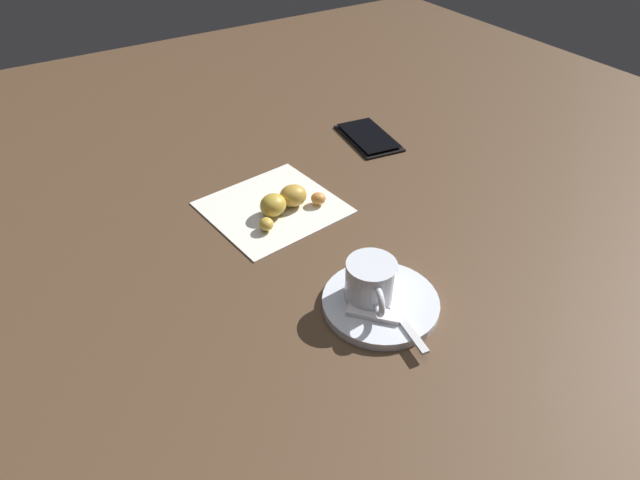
{
  "coord_description": "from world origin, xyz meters",
  "views": [
    {
      "loc": [
        -0.48,
        0.3,
        0.45
      ],
      "look_at": [
        -0.02,
        0.01,
        0.02
      ],
      "focal_mm": 30.31,
      "sensor_mm": 36.0,
      "label": 1
    }
  ],
  "objects_px": {
    "sugar_packet": "(373,314)",
    "cell_phone": "(368,137)",
    "saucer": "(379,304)",
    "croissant": "(285,202)",
    "espresso_cup": "(371,281)",
    "teaspoon": "(383,295)",
    "napkin": "(273,207)"
  },
  "relations": [
    {
      "from": "saucer",
      "to": "espresso_cup",
      "type": "height_order",
      "value": "espresso_cup"
    },
    {
      "from": "espresso_cup",
      "to": "napkin",
      "type": "distance_m",
      "value": 0.24
    },
    {
      "from": "espresso_cup",
      "to": "sugar_packet",
      "type": "height_order",
      "value": "espresso_cup"
    },
    {
      "from": "espresso_cup",
      "to": "napkin",
      "type": "xyz_separation_m",
      "value": [
        0.23,
        0.0,
        -0.03
      ]
    },
    {
      "from": "napkin",
      "to": "croissant",
      "type": "distance_m",
      "value": 0.03
    },
    {
      "from": "teaspoon",
      "to": "croissant",
      "type": "height_order",
      "value": "croissant"
    },
    {
      "from": "cell_phone",
      "to": "napkin",
      "type": "bearing_deg",
      "value": 111.66
    },
    {
      "from": "saucer",
      "to": "sugar_packet",
      "type": "height_order",
      "value": "sugar_packet"
    },
    {
      "from": "sugar_packet",
      "to": "croissant",
      "type": "distance_m",
      "value": 0.24
    },
    {
      "from": "sugar_packet",
      "to": "croissant",
      "type": "bearing_deg",
      "value": 132.1
    },
    {
      "from": "saucer",
      "to": "cell_phone",
      "type": "height_order",
      "value": "saucer"
    },
    {
      "from": "croissant",
      "to": "espresso_cup",
      "type": "bearing_deg",
      "value": 178.02
    },
    {
      "from": "sugar_packet",
      "to": "cell_phone",
      "type": "height_order",
      "value": "sugar_packet"
    },
    {
      "from": "napkin",
      "to": "croissant",
      "type": "xyz_separation_m",
      "value": [
        -0.02,
        -0.01,
        0.02
      ]
    },
    {
      "from": "teaspoon",
      "to": "croissant",
      "type": "bearing_deg",
      "value": 1.76
    },
    {
      "from": "espresso_cup",
      "to": "napkin",
      "type": "bearing_deg",
      "value": 0.63
    },
    {
      "from": "napkin",
      "to": "teaspoon",
      "type": "bearing_deg",
      "value": -176.01
    },
    {
      "from": "napkin",
      "to": "saucer",
      "type": "bearing_deg",
      "value": -177.78
    },
    {
      "from": "saucer",
      "to": "teaspoon",
      "type": "bearing_deg",
      "value": -71.89
    },
    {
      "from": "croissant",
      "to": "cell_phone",
      "type": "height_order",
      "value": "croissant"
    },
    {
      "from": "saucer",
      "to": "napkin",
      "type": "bearing_deg",
      "value": 2.22
    },
    {
      "from": "cell_phone",
      "to": "croissant",
      "type": "bearing_deg",
      "value": 116.31
    },
    {
      "from": "teaspoon",
      "to": "croissant",
      "type": "xyz_separation_m",
      "value": [
        0.22,
        0.01,
        0.0
      ]
    },
    {
      "from": "saucer",
      "to": "sugar_packet",
      "type": "relative_size",
      "value": 2.28
    },
    {
      "from": "saucer",
      "to": "cell_phone",
      "type": "distance_m",
      "value": 0.41
    },
    {
      "from": "espresso_cup",
      "to": "croissant",
      "type": "xyz_separation_m",
      "value": [
        0.21,
        -0.01,
        -0.02
      ]
    },
    {
      "from": "saucer",
      "to": "cell_phone",
      "type": "relative_size",
      "value": 0.97
    },
    {
      "from": "saucer",
      "to": "napkin",
      "type": "xyz_separation_m",
      "value": [
        0.24,
        0.01,
        -0.0
      ]
    },
    {
      "from": "sugar_packet",
      "to": "cell_phone",
      "type": "bearing_deg",
      "value": 101.58
    },
    {
      "from": "saucer",
      "to": "croissant",
      "type": "bearing_deg",
      "value": -0.14
    },
    {
      "from": "espresso_cup",
      "to": "croissant",
      "type": "bearing_deg",
      "value": -1.98
    },
    {
      "from": "cell_phone",
      "to": "teaspoon",
      "type": "bearing_deg",
      "value": 146.17
    }
  ]
}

